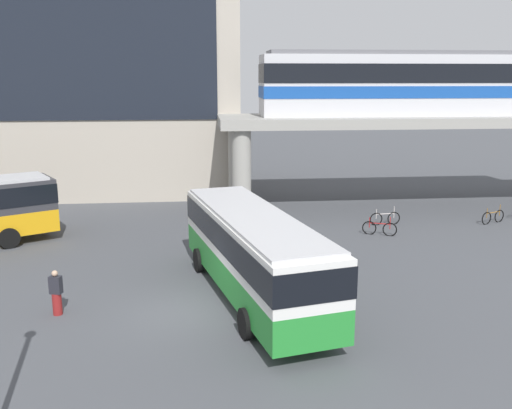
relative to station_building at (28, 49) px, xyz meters
name	(u,v)px	position (x,y,z in m)	size (l,w,h in m)	color
ground_plane	(188,234)	(11.36, -14.59, -9.95)	(120.00, 120.00, 0.00)	#47494F
station_building	(28,49)	(0.00, 0.00, 0.00)	(29.51, 13.19, 19.89)	#B2A899
elevated_platform	(456,129)	(28.08, -9.19, -5.09)	(29.66, 5.76, 5.71)	#9E9B93
train	(433,83)	(26.38, -9.19, -2.27)	(21.19, 2.96, 3.84)	silver
bus_main	(253,247)	(13.95, -23.54, -7.96)	(4.93, 11.33, 3.22)	#268C33
bicycle_silver	(385,218)	(22.25, -13.66, -9.59)	(1.79, 0.24, 1.04)	black
bicycle_red	(380,228)	(21.29, -15.69, -9.59)	(1.67, 0.76, 1.04)	black
bicycle_brown	(493,217)	(28.40, -13.93, -9.59)	(1.67, 0.76, 1.04)	black
pedestrian_by_bike_rack	(238,211)	(14.12, -13.19, -9.07)	(0.41, 0.32, 1.84)	navy
pedestrian_near_building	(56,294)	(7.07, -24.36, -9.20)	(0.45, 0.36, 1.60)	maroon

